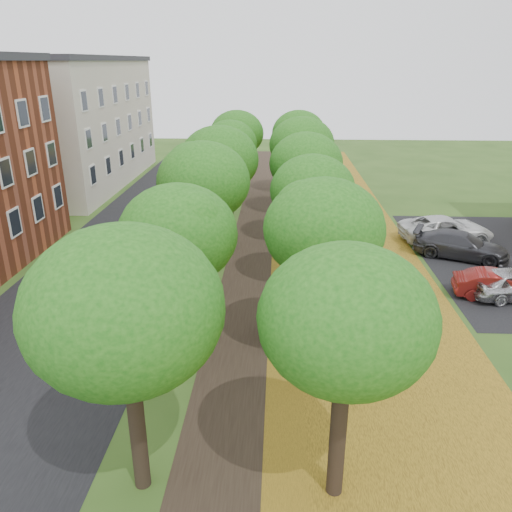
# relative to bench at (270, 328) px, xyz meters

# --- Properties ---
(ground) EXTENTS (120.00, 120.00, 0.00)m
(ground) POSITION_rel_bench_xyz_m (-0.87, -7.27, -0.43)
(ground) COLOR #2D4C19
(ground) RESTS_ON ground
(street_asphalt) EXTENTS (8.00, 70.00, 0.01)m
(street_asphalt) POSITION_rel_bench_xyz_m (-8.37, 7.73, -0.42)
(street_asphalt) COLOR black
(street_asphalt) RESTS_ON ground
(footpath) EXTENTS (3.20, 70.00, 0.01)m
(footpath) POSITION_rel_bench_xyz_m (-0.87, 7.73, -0.42)
(footpath) COLOR black
(footpath) RESTS_ON ground
(leaf_verge) EXTENTS (7.50, 70.00, 0.01)m
(leaf_verge) POSITION_rel_bench_xyz_m (4.13, 7.73, -0.42)
(leaf_verge) COLOR #AC831F
(leaf_verge) RESTS_ON ground
(parking_lot) EXTENTS (9.00, 16.00, 0.01)m
(parking_lot) POSITION_rel_bench_xyz_m (12.63, 8.73, -0.42)
(parking_lot) COLOR black
(parking_lot) RESTS_ON ground
(tree_row_west) EXTENTS (4.04, 34.04, 6.44)m
(tree_row_west) POSITION_rel_bench_xyz_m (-3.07, 7.73, 4.27)
(tree_row_west) COLOR black
(tree_row_west) RESTS_ON ground
(tree_row_east) EXTENTS (4.04, 34.04, 6.44)m
(tree_row_east) POSITION_rel_bench_xyz_m (1.73, 7.73, 4.27)
(tree_row_east) COLOR black
(tree_row_east) RESTS_ON ground
(building_cream) EXTENTS (10.30, 20.30, 10.40)m
(building_cream) POSITION_rel_bench_xyz_m (-17.87, 25.73, 4.78)
(building_cream) COLOR beige
(building_cream) RESTS_ON ground
(bench) EXTENTS (0.90, 1.81, 0.82)m
(bench) POSITION_rel_bench_xyz_m (0.00, 0.00, 0.00)
(bench) COLOR #242E28
(bench) RESTS_ON ground
(car_red) EXTENTS (3.96, 1.94, 1.25)m
(car_red) POSITION_rel_bench_xyz_m (10.13, 3.96, 0.20)
(car_red) COLOR maroon
(car_red) RESTS_ON ground
(car_grey) EXTENTS (5.30, 3.81, 1.42)m
(car_grey) POSITION_rel_bench_xyz_m (10.13, 8.97, 0.29)
(car_grey) COLOR #35353B
(car_grey) RESTS_ON ground
(car_white) EXTENTS (5.63, 3.12, 1.49)m
(car_white) POSITION_rel_bench_xyz_m (10.13, 11.59, 0.32)
(car_white) COLOR silver
(car_white) RESTS_ON ground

